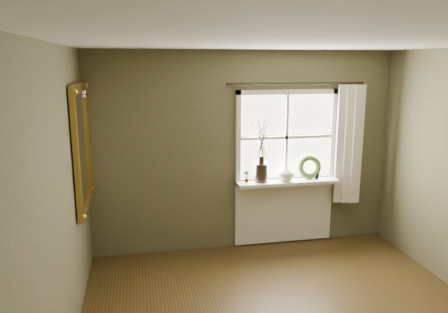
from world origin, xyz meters
TOP-DOWN VIEW (x-y plane):
  - ceiling at (0.00, 0.00)m, footprint 4.50×4.50m
  - wall_back at (0.00, 2.30)m, footprint 4.00×0.10m
  - wall_left at (-2.05, 0.00)m, footprint 0.10×4.50m
  - window_frame at (0.55, 2.23)m, footprint 1.36×0.06m
  - window_sill at (0.55, 2.12)m, footprint 1.36×0.26m
  - window_apron at (0.55, 2.23)m, footprint 1.36×0.04m
  - dark_jug at (0.19, 2.12)m, footprint 0.20×0.20m
  - cream_vase at (0.52, 2.12)m, footprint 0.25×0.25m
  - wreath at (0.87, 2.16)m, footprint 0.33×0.18m
  - potted_plant_left at (-0.01, 2.12)m, footprint 0.09×0.06m
  - potted_plant_right at (0.97, 2.12)m, footprint 0.10×0.08m
  - curtain at (1.39, 2.13)m, footprint 0.36×0.12m
  - curtain_rod at (0.65, 2.17)m, footprint 1.84×0.03m
  - gilt_mirror at (-1.96, 1.70)m, footprint 0.10×1.13m

SIDE VIEW (x-z plane):
  - window_apron at x=0.55m, z-range 0.02..0.90m
  - window_sill at x=0.55m, z-range 0.88..0.92m
  - potted_plant_left at x=-0.01m, z-range 0.92..1.08m
  - potted_plant_right at x=0.97m, z-range 0.92..1.09m
  - cream_vase at x=0.52m, z-range 0.92..1.15m
  - wreath at x=0.87m, z-range 0.88..1.21m
  - dark_jug at x=0.19m, z-range 0.92..1.16m
  - wall_back at x=0.00m, z-range 0.00..2.60m
  - wall_left at x=-2.05m, z-range 0.00..2.60m
  - curtain at x=1.39m, z-range 0.57..2.16m
  - window_frame at x=0.55m, z-range 0.86..2.10m
  - gilt_mirror at x=-1.96m, z-range 0.88..2.23m
  - curtain_rod at x=0.65m, z-range 2.16..2.20m
  - ceiling at x=0.00m, z-range 2.60..2.60m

